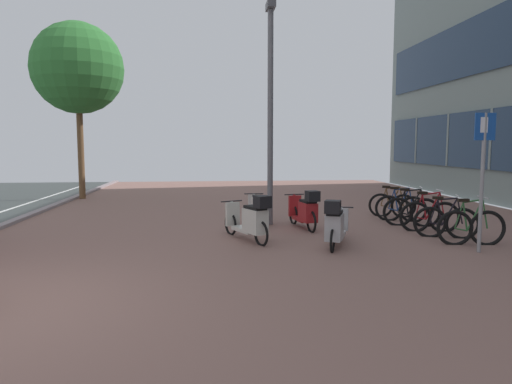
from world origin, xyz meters
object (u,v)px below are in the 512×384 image
object	(u,v)px
bicycle_rack_05	(392,205)
scooter_near	(305,211)
bicycle_rack_00	(471,227)
lamp_post	(270,103)
scooter_extra	(251,220)
bicycle_rack_04	(401,208)
scooter_far	(335,225)
bicycle_rack_01	(446,222)
bicycle_rack_02	(430,216)
bicycle_rack_03	(411,212)
street_tree	(78,69)
scooter_mid	(258,209)
parking_sign	(483,167)

from	to	relation	value
bicycle_rack_05	scooter_near	size ratio (longest dim) A/B	0.71
bicycle_rack_00	lamp_post	bearing A→B (deg)	143.01
scooter_near	scooter_extra	bearing A→B (deg)	-137.56
bicycle_rack_04	scooter_far	world-z (taller)	scooter_far
bicycle_rack_01	lamp_post	bearing A→B (deg)	150.05
bicycle_rack_02	scooter_extra	distance (m)	4.32
bicycle_rack_03	scooter_near	size ratio (longest dim) A/B	0.79
bicycle_rack_02	scooter_extra	xyz separation A→B (m)	(-4.25, -0.75, 0.11)
bicycle_rack_03	bicycle_rack_05	world-z (taller)	bicycle_rack_03
scooter_extra	bicycle_rack_01	bearing A→B (deg)	0.09
bicycle_rack_01	bicycle_rack_03	bearing A→B (deg)	94.47
bicycle_rack_02	scooter_far	xyz separation A→B (m)	(-2.65, -1.46, 0.09)
bicycle_rack_01	street_tree	bearing A→B (deg)	139.75
bicycle_rack_05	scooter_mid	distance (m)	3.96
lamp_post	parking_sign	bearing A→B (deg)	-44.44
scooter_far	scooter_extra	xyz separation A→B (m)	(-1.60, 0.71, 0.01)
scooter_far	street_tree	xyz separation A→B (m)	(-7.22, 9.08, 4.34)
bicycle_rack_05	lamp_post	size ratio (longest dim) A/B	0.22
bicycle_rack_00	bicycle_rack_04	bearing A→B (deg)	94.23
bicycle_rack_00	street_tree	size ratio (longest dim) A/B	0.21
scooter_extra	street_tree	size ratio (longest dim) A/B	0.27
bicycle_rack_00	lamp_post	xyz separation A→B (m)	(-3.73, 2.81, 2.70)
bicycle_rack_04	lamp_post	xyz separation A→B (m)	(-3.51, -0.15, 2.71)
bicycle_rack_01	bicycle_rack_03	distance (m)	1.48
bicycle_rack_05	scooter_far	world-z (taller)	scooter_far
bicycle_rack_05	street_tree	bearing A→B (deg)	151.27
bicycle_rack_05	street_tree	world-z (taller)	street_tree
bicycle_rack_05	scooter_extra	world-z (taller)	scooter_extra
bicycle_rack_02	lamp_post	xyz separation A→B (m)	(-3.58, 1.33, 2.70)
scooter_near	lamp_post	xyz separation A→B (m)	(-0.75, 0.78, 2.61)
bicycle_rack_04	bicycle_rack_03	bearing A→B (deg)	-92.74
scooter_far	bicycle_rack_05	bearing A→B (deg)	54.34
scooter_extra	bicycle_rack_05	bearing A→B (deg)	34.95
bicycle_rack_04	street_tree	bearing A→B (deg)	147.91
parking_sign	scooter_mid	bearing A→B (deg)	137.30
bicycle_rack_02	bicycle_rack_04	size ratio (longest dim) A/B	1.13
bicycle_rack_03	bicycle_rack_00	bearing A→B (deg)	-83.46
bicycle_rack_05	parking_sign	world-z (taller)	parking_sign
bicycle_rack_00	scooter_mid	size ratio (longest dim) A/B	0.78
scooter_mid	bicycle_rack_03	bearing A→B (deg)	-10.04
bicycle_rack_05	parking_sign	xyz separation A→B (m)	(-0.05, -4.34, 1.27)
bicycle_rack_03	lamp_post	size ratio (longest dim) A/B	0.25
bicycle_rack_01	scooter_far	distance (m)	2.75
bicycle_rack_01	scooter_far	size ratio (longest dim) A/B	0.77
bicycle_rack_03	scooter_far	xyz separation A→B (m)	(-2.54, -2.20, 0.09)
bicycle_rack_01	bicycle_rack_04	bearing A→B (deg)	92.07
bicycle_rack_01	bicycle_rack_05	distance (m)	2.96
bicycle_rack_01	parking_sign	world-z (taller)	parking_sign
bicycle_rack_02	lamp_post	bearing A→B (deg)	159.65
scooter_extra	parking_sign	xyz separation A→B (m)	(4.19, -1.37, 1.14)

